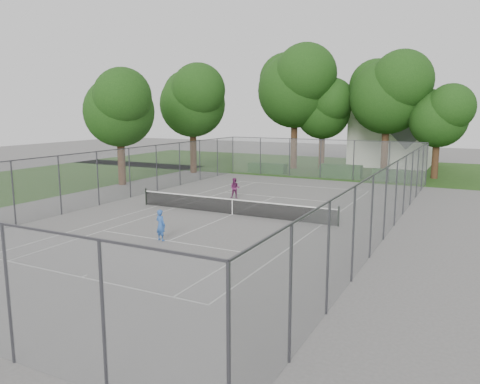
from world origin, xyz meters
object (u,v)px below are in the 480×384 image
at_px(tennis_net, 232,206).
at_px(girl_player, 161,225).
at_px(house, 392,128).
at_px(woman_player, 235,188).

distance_m(tennis_net, girl_player, 6.50).
bearing_deg(girl_player, house, -86.14).
distance_m(girl_player, woman_player, 11.23).
bearing_deg(tennis_net, house, 82.43).
distance_m(house, woman_player, 26.22).
height_order(house, girl_player, house).
bearing_deg(girl_player, tennis_net, -82.69).
xyz_separation_m(girl_player, woman_player, (-1.86, 11.08, -0.02)).
height_order(house, woman_player, house).
relative_size(tennis_net, house, 1.26).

